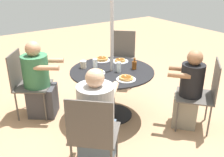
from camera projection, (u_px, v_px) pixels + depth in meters
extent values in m
plane|color=tan|center=(112.00, 115.00, 3.96)|extent=(12.00, 12.00, 0.00)
cylinder|color=black|center=(112.00, 114.00, 3.96)|extent=(0.60, 0.60, 0.01)
cylinder|color=black|center=(112.00, 94.00, 3.83)|extent=(0.08, 0.08, 0.70)
cylinder|color=black|center=(112.00, 71.00, 3.68)|extent=(1.18, 1.18, 0.02)
cylinder|color=#ADADB2|center=(112.00, 35.00, 3.48)|extent=(0.05, 0.05, 2.45)
cylinder|color=#514C47|center=(82.00, 138.00, 3.05)|extent=(0.02, 0.02, 0.45)
cylinder|color=#514C47|center=(117.00, 142.00, 2.99)|extent=(0.02, 0.02, 0.45)
cube|color=#514C47|center=(95.00, 133.00, 2.74)|extent=(0.68, 0.68, 0.02)
cube|color=#514C47|center=(89.00, 124.00, 2.43)|extent=(0.32, 0.35, 0.49)
cube|color=slate|center=(98.00, 145.00, 2.94)|extent=(0.54, 0.54, 0.45)
cylinder|color=#B2B2B2|center=(96.00, 109.00, 2.69)|extent=(0.38, 0.38, 0.53)
sphere|color=#DBA884|center=(95.00, 78.00, 2.55)|extent=(0.19, 0.19, 0.19)
cylinder|color=#DBA884|center=(86.00, 88.00, 2.85)|extent=(0.29, 0.28, 0.07)
cylinder|color=#DBA884|center=(114.00, 90.00, 2.81)|extent=(0.29, 0.28, 0.07)
cylinder|color=#514C47|center=(177.00, 117.00, 3.47)|extent=(0.02, 0.02, 0.45)
cylinder|color=#514C47|center=(178.00, 103.00, 3.84)|extent=(0.02, 0.02, 0.45)
cylinder|color=#514C47|center=(209.00, 121.00, 3.38)|extent=(0.02, 0.02, 0.45)
cylinder|color=#514C47|center=(207.00, 106.00, 3.74)|extent=(0.02, 0.02, 0.45)
cube|color=#514C47|center=(195.00, 96.00, 3.51)|extent=(0.68, 0.68, 0.02)
cube|color=#514C47|center=(216.00, 80.00, 3.36)|extent=(0.31, 0.35, 0.49)
cube|color=gray|center=(185.00, 110.00, 3.63)|extent=(0.43, 0.43, 0.45)
cylinder|color=black|center=(192.00, 81.00, 3.44)|extent=(0.30, 0.30, 0.46)
sphere|color=#A3704C|center=(195.00, 58.00, 3.31)|extent=(0.20, 0.20, 0.20)
cylinder|color=#A3704C|center=(179.00, 75.00, 3.33)|extent=(0.26, 0.24, 0.07)
cylinder|color=#A3704C|center=(180.00, 69.00, 3.55)|extent=(0.26, 0.24, 0.07)
cylinder|color=#514C47|center=(131.00, 77.00, 4.70)|extent=(0.02, 0.02, 0.45)
cylinder|color=#514C47|center=(109.00, 76.00, 4.76)|extent=(0.02, 0.02, 0.45)
cylinder|color=#514C47|center=(133.00, 69.00, 5.07)|extent=(0.02, 0.02, 0.45)
cylinder|color=#514C47|center=(112.00, 68.00, 5.13)|extent=(0.02, 0.02, 0.45)
cube|color=#514C47|center=(121.00, 61.00, 4.82)|extent=(0.68, 0.68, 0.02)
cube|color=#514C47|center=(123.00, 44.00, 4.93)|extent=(0.32, 0.35, 0.49)
cylinder|color=#514C47|center=(52.00, 94.00, 4.09)|extent=(0.02, 0.02, 0.45)
cylinder|color=#514C47|center=(45.00, 107.00, 3.71)|extent=(0.02, 0.02, 0.45)
cylinder|color=#514C47|center=(26.00, 94.00, 4.10)|extent=(0.02, 0.02, 0.45)
cylinder|color=#514C47|center=(17.00, 107.00, 3.73)|extent=(0.02, 0.02, 0.45)
cube|color=#514C47|center=(33.00, 86.00, 3.81)|extent=(0.67, 0.67, 0.02)
cube|color=#514C47|center=(15.00, 69.00, 3.72)|extent=(0.38, 0.28, 0.49)
cube|color=#3D3D42|center=(43.00, 100.00, 3.90)|extent=(0.52, 0.52, 0.45)
cylinder|color=#38754C|center=(36.00, 71.00, 3.72)|extent=(0.37, 0.37, 0.48)
sphere|color=tan|center=(33.00, 49.00, 3.59)|extent=(0.21, 0.21, 0.21)
cylinder|color=tan|center=(52.00, 60.00, 3.81)|extent=(0.25, 0.32, 0.07)
cylinder|color=tan|center=(46.00, 68.00, 3.53)|extent=(0.25, 0.32, 0.07)
cylinder|color=white|center=(126.00, 79.00, 3.38)|extent=(0.25, 0.25, 0.01)
cylinder|color=#BC8947|center=(126.00, 79.00, 3.37)|extent=(0.17, 0.17, 0.01)
cylinder|color=#BC8947|center=(127.00, 78.00, 3.37)|extent=(0.18, 0.18, 0.01)
cylinder|color=#BC8947|center=(126.00, 77.00, 3.37)|extent=(0.17, 0.17, 0.01)
ellipsoid|color=brown|center=(126.00, 77.00, 3.36)|extent=(0.14, 0.13, 0.00)
cube|color=#F4E084|center=(125.00, 76.00, 3.36)|extent=(0.02, 0.02, 0.01)
cylinder|color=white|center=(102.00, 60.00, 4.05)|extent=(0.25, 0.25, 0.01)
cylinder|color=#BC8947|center=(102.00, 59.00, 4.05)|extent=(0.19, 0.19, 0.01)
cylinder|color=#BC8947|center=(102.00, 59.00, 4.05)|extent=(0.18, 0.18, 0.01)
cylinder|color=#BC8947|center=(102.00, 58.00, 4.04)|extent=(0.18, 0.18, 0.01)
ellipsoid|color=brown|center=(102.00, 58.00, 4.04)|extent=(0.15, 0.14, 0.00)
cube|color=#F4E084|center=(102.00, 57.00, 4.04)|extent=(0.02, 0.02, 0.01)
cylinder|color=white|center=(96.00, 73.00, 3.58)|extent=(0.25, 0.25, 0.01)
cylinder|color=#BC8947|center=(96.00, 72.00, 3.57)|extent=(0.18, 0.18, 0.01)
cylinder|color=#BC8947|center=(96.00, 71.00, 3.57)|extent=(0.18, 0.18, 0.01)
ellipsoid|color=brown|center=(96.00, 71.00, 3.56)|extent=(0.14, 0.13, 0.00)
cube|color=#F4E084|center=(95.00, 70.00, 3.56)|extent=(0.02, 0.02, 0.01)
cylinder|color=white|center=(120.00, 61.00, 4.01)|extent=(0.25, 0.25, 0.01)
cylinder|color=#BC8947|center=(120.00, 61.00, 4.00)|extent=(0.17, 0.17, 0.01)
cylinder|color=#BC8947|center=(120.00, 60.00, 4.00)|extent=(0.15, 0.15, 0.01)
ellipsoid|color=brown|center=(120.00, 59.00, 4.00)|extent=(0.13, 0.12, 0.00)
cube|color=#F4E084|center=(120.00, 59.00, 3.99)|extent=(0.02, 0.02, 0.01)
cylinder|color=brown|center=(134.00, 65.00, 3.70)|extent=(0.07, 0.07, 0.11)
cylinder|color=brown|center=(134.00, 60.00, 3.67)|extent=(0.03, 0.03, 0.05)
torus|color=brown|center=(133.00, 64.00, 3.72)|extent=(0.05, 0.01, 0.05)
cylinder|color=beige|center=(83.00, 65.00, 3.75)|extent=(0.08, 0.08, 0.10)
cylinder|color=white|center=(83.00, 61.00, 3.73)|extent=(0.09, 0.09, 0.01)
cylinder|color=silver|center=(119.00, 67.00, 3.60)|extent=(0.06, 0.06, 0.14)
cylinder|color=silver|center=(95.00, 63.00, 3.75)|extent=(0.07, 0.07, 0.13)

